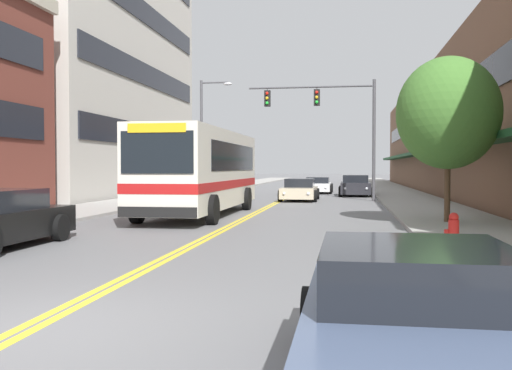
{
  "coord_description": "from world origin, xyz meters",
  "views": [
    {
      "loc": [
        3.69,
        -6.16,
        1.89
      ],
      "look_at": [
        -0.22,
        18.44,
        1.12
      ],
      "focal_mm": 40.0,
      "sensor_mm": 36.0,
      "label": 1
    }
  ],
  "objects": [
    {
      "name": "street_tree_right_mid",
      "position": [
        6.93,
        13.04,
        3.64
      ],
      "size": [
        3.3,
        3.3,
        5.34
      ],
      "color": "brown",
      "rests_on": "sidewalk_right"
    },
    {
      "name": "storefront_row_right",
      "position": [
        13.35,
        37.0,
        4.53
      ],
      "size": [
        9.1,
        68.0,
        9.07
      ],
      "color": "brown",
      "rests_on": "ground_plane"
    },
    {
      "name": "car_champagne_moving_lead",
      "position": [
        1.06,
        26.25,
        0.58
      ],
      "size": [
        2.11,
        4.63,
        1.25
      ],
      "color": "beige",
      "rests_on": "ground_plane"
    },
    {
      "name": "car_charcoal_parked_right_mid",
      "position": [
        4.27,
        31.89,
        0.64
      ],
      "size": [
        2.15,
        4.27,
        1.38
      ],
      "color": "#232328",
      "rests_on": "ground_plane"
    },
    {
      "name": "street_lamp_left_far",
      "position": [
        -5.02,
        28.62,
        4.36
      ],
      "size": [
        2.04,
        0.28,
        7.32
      ],
      "color": "#47474C",
      "rests_on": "ground_plane"
    },
    {
      "name": "ground_plane",
      "position": [
        0.0,
        37.0,
        0.0
      ],
      "size": [
        240.0,
        240.0,
        0.0
      ],
      "primitive_type": "plane",
      "color": "slate"
    },
    {
      "name": "car_silver_parked_left_mid",
      "position": [
        -4.3,
        26.72,
        0.63
      ],
      "size": [
        2.14,
        4.2,
        1.37
      ],
      "color": "#B7B7BC",
      "rests_on": "ground_plane"
    },
    {
      "name": "sidewalk_left",
      "position": [
        -7.31,
        37.0,
        0.06
      ],
      "size": [
        3.62,
        106.0,
        0.12
      ],
      "color": "#9E9B96",
      "rests_on": "ground_plane"
    },
    {
      "name": "city_bus",
      "position": [
        -1.97,
        15.83,
        1.85
      ],
      "size": [
        2.9,
        10.76,
        3.29
      ],
      "color": "silver",
      "rests_on": "ground_plane"
    },
    {
      "name": "traffic_signal_mast",
      "position": [
        2.79,
        26.37,
        4.87
      ],
      "size": [
        7.17,
        0.38,
        6.79
      ],
      "color": "#47474C",
      "rests_on": "ground_plane"
    },
    {
      "name": "centre_line",
      "position": [
        0.0,
        37.0,
        0.0
      ],
      "size": [
        0.34,
        106.0,
        0.01
      ],
      "color": "yellow",
      "rests_on": "ground_plane"
    },
    {
      "name": "sidewalk_right",
      "position": [
        7.31,
        37.0,
        0.06
      ],
      "size": [
        3.62,
        106.0,
        0.12
      ],
      "color": "#9E9B96",
      "rests_on": "ground_plane"
    },
    {
      "name": "car_slate_blue_parked_right_foreground",
      "position": [
        4.27,
        -1.39,
        0.58
      ],
      "size": [
        2.09,
        4.34,
        1.24
      ],
      "color": "#475675",
      "rests_on": "ground_plane"
    },
    {
      "name": "fire_hydrant",
      "position": [
        5.95,
        6.42,
        0.53
      ],
      "size": [
        0.3,
        0.22,
        0.81
      ],
      "color": "red",
      "rests_on": "sidewalk_right"
    },
    {
      "name": "car_white_moving_second",
      "position": [
        1.62,
        35.78,
        0.56
      ],
      "size": [
        2.13,
        4.7,
        1.16
      ],
      "color": "white",
      "rests_on": "ground_plane"
    }
  ]
}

